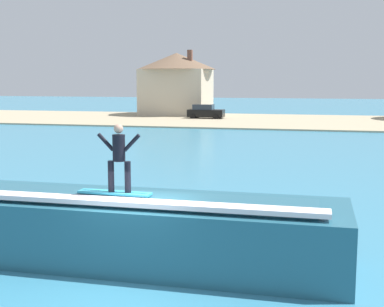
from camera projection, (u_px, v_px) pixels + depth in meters
The scene contains 7 objects.
ground_plane at pixel (133, 278), 12.76m from camera, with size 260.00×260.00×0.00m, color teal.
wave_crest at pixel (140, 229), 13.84m from camera, with size 10.82×3.02×1.90m.
surfboard at pixel (115, 193), 13.43m from camera, with size 1.95×0.46×0.06m.
surfer at pixel (119, 154), 13.25m from camera, with size 1.16×0.32×1.75m.
shoreline_bank at pixel (280, 121), 60.90m from camera, with size 120.00×21.92×0.15m.
car_near_shore at pixel (205, 112), 64.03m from camera, with size 4.40×2.28×1.86m.
house_with_chimney at pixel (177, 81), 70.59m from camera, with size 10.66×10.66×8.73m.
Camera 1 is at (4.27, -11.53, 4.80)m, focal length 48.90 mm.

